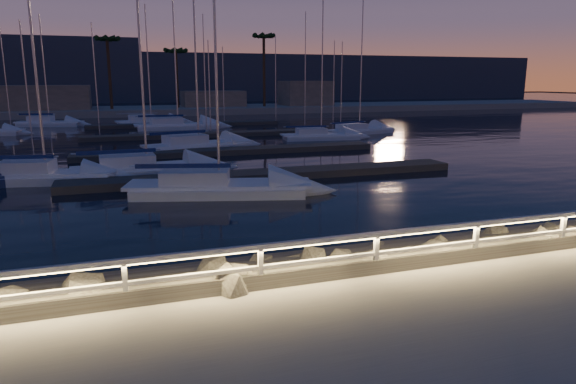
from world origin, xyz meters
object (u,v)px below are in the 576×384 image
object	(u,v)px
sailboat_a	(42,175)
sailboat_k	(176,125)
sailboat_n	(149,121)
sailboat_g	(319,135)
sailboat_c	(214,186)
guard_rail	(443,236)
sailboat_m	(48,122)
sailboat_j	(196,145)
sailboat_f	(143,168)
sailboat_l	(358,130)

from	to	relation	value
sailboat_a	sailboat_k	world-z (taller)	sailboat_k
sailboat_n	sailboat_g	bearing A→B (deg)	-63.47
sailboat_g	sailboat_n	xyz separation A→B (m)	(-13.54, 20.44, 0.05)
sailboat_c	guard_rail	bearing A→B (deg)	-58.63
sailboat_m	sailboat_k	bearing A→B (deg)	-18.01
guard_rail	sailboat_a	size ratio (longest dim) A/B	3.56
sailboat_j	sailboat_m	bearing A→B (deg)	102.17
sailboat_a	sailboat_g	world-z (taller)	sailboat_g
sailboat_k	sailboat_n	size ratio (longest dim) A/B	1.13
sailboat_f	sailboat_n	bearing A→B (deg)	82.92
sailboat_f	sailboat_g	distance (m)	21.03
sailboat_g	sailboat_k	world-z (taller)	sailboat_k
guard_rail	sailboat_l	world-z (taller)	sailboat_l
sailboat_f	sailboat_l	bearing A→B (deg)	35.05
sailboat_c	sailboat_f	distance (m)	6.86
sailboat_n	sailboat_a	bearing A→B (deg)	-109.92
sailboat_n	sailboat_c	bearing A→B (deg)	-96.69
sailboat_a	sailboat_l	distance (m)	32.01
sailboat_k	sailboat_m	bearing A→B (deg)	148.63
sailboat_k	guard_rail	bearing A→B (deg)	-87.72
sailboat_c	sailboat_j	distance (m)	15.72
sailboat_k	sailboat_l	size ratio (longest dim) A/B	1.20
sailboat_k	sailboat_m	world-z (taller)	sailboat_k
sailboat_l	sailboat_m	bearing A→B (deg)	133.12
guard_rail	sailboat_k	size ratio (longest dim) A/B	2.80
guard_rail	sailboat_k	xyz separation A→B (m)	(-1.44, 46.53, -0.90)
guard_rail	sailboat_k	distance (m)	46.56
sailboat_a	sailboat_c	size ratio (longest dim) A/B	0.85
guard_rail	sailboat_f	distance (m)	20.10
sailboat_j	sailboat_n	bearing A→B (deg)	80.12
guard_rail	sailboat_m	size ratio (longest dim) A/B	3.50
sailboat_f	sailboat_j	xyz separation A→B (m)	(4.46, 9.43, 0.01)
sailboat_f	sailboat_k	distance (m)	27.99
sailboat_a	sailboat_g	bearing A→B (deg)	44.01
sailboat_g	sailboat_m	size ratio (longest dim) A/B	0.98
sailboat_k	sailboat_m	distance (m)	16.13
sailboat_a	sailboat_l	world-z (taller)	sailboat_l
sailboat_l	sailboat_k	bearing A→B (deg)	132.77
sailboat_a	sailboat_k	xyz separation A→B (m)	(10.23, 27.95, 0.03)
sailboat_g	sailboat_j	world-z (taller)	sailboat_j
sailboat_c	sailboat_j	world-z (taller)	sailboat_c
sailboat_g	sailboat_n	size ratio (longest dim) A/B	0.89
sailboat_c	sailboat_j	bearing A→B (deg)	99.95
sailboat_f	sailboat_m	bearing A→B (deg)	100.94
sailboat_g	sailboat_k	xyz separation A→B (m)	(-11.17, 14.16, 0.07)
guard_rail	sailboat_a	xyz separation A→B (m)	(-11.67, 18.58, -0.93)
sailboat_g	sailboat_j	xyz separation A→B (m)	(-11.77, -3.95, 0.06)
sailboat_a	sailboat_g	xyz separation A→B (m)	(21.40, 13.80, -0.04)
sailboat_j	sailboat_k	world-z (taller)	sailboat_k
sailboat_m	sailboat_c	bearing A→B (deg)	-60.86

